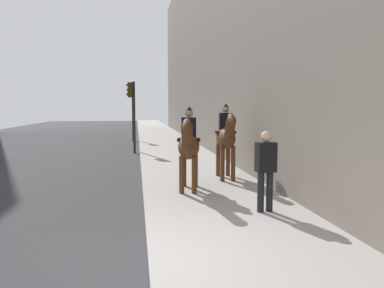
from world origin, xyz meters
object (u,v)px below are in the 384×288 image
object	(u,v)px
mounted_horse_far	(226,137)
pedestrian_greeting	(266,166)
traffic_light_far_curb	(131,104)
traffic_light_near_curb	(132,105)
mounted_horse_near	(189,145)

from	to	relation	value
mounted_horse_far	pedestrian_greeting	xyz separation A→B (m)	(-3.67, 0.04, -0.32)
traffic_light_far_curb	traffic_light_near_curb	bearing A→B (deg)	-178.93
mounted_horse_far	pedestrian_greeting	world-z (taller)	mounted_horse_far
mounted_horse_far	traffic_light_near_curb	size ratio (longest dim) A/B	0.64
pedestrian_greeting	traffic_light_far_curb	size ratio (longest dim) A/B	0.46
traffic_light_near_curb	traffic_light_far_curb	xyz separation A→B (m)	(6.55, 0.12, 0.08)
mounted_horse_near	mounted_horse_far	size ratio (longest dim) A/B	0.96
mounted_horse_near	traffic_light_far_curb	distance (m)	16.01
mounted_horse_near	pedestrian_greeting	distance (m)	2.62
pedestrian_greeting	traffic_light_far_curb	xyz separation A→B (m)	(18.14, 2.98, 1.41)
traffic_light_near_curb	mounted_horse_near	bearing A→B (deg)	-170.56
mounted_horse_far	traffic_light_near_curb	xyz separation A→B (m)	(7.93, 2.90, 1.01)
mounted_horse_far	mounted_horse_near	bearing A→B (deg)	-39.60
traffic_light_near_curb	traffic_light_far_curb	distance (m)	6.55
traffic_light_near_curb	pedestrian_greeting	bearing A→B (deg)	-166.15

